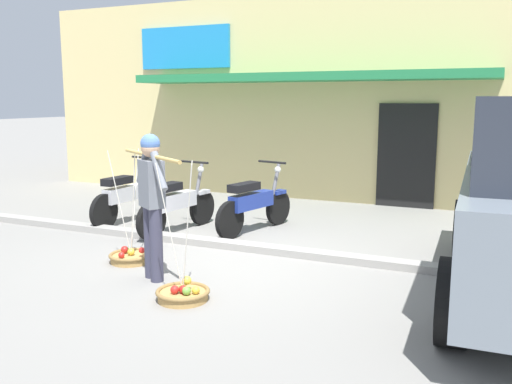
{
  "coord_description": "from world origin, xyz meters",
  "views": [
    {
      "loc": [
        3.13,
        -6.07,
        2.08
      ],
      "look_at": [
        0.16,
        0.6,
        0.85
      ],
      "focal_mm": 38.82,
      "sensor_mm": 36.0,
      "label": 1
    }
  ],
  "objects": [
    {
      "name": "ground_plane",
      "position": [
        0.0,
        0.0,
        0.0
      ],
      "size": [
        90.0,
        90.0,
        0.0
      ],
      "primitive_type": "plane",
      "color": "gray"
    },
    {
      "name": "sidewalk_curb",
      "position": [
        0.0,
        0.7,
        0.05
      ],
      "size": [
        20.0,
        0.24,
        0.1
      ],
      "primitive_type": "cube",
      "color": "gray",
      "rests_on": "ground"
    },
    {
      "name": "fruit_vendor",
      "position": [
        -0.49,
        -0.88,
        0.98
      ],
      "size": [
        1.36,
        0.95,
        1.7
      ],
      "color": "#38384C",
      "rests_on": "ground"
    },
    {
      "name": "fruit_basket_left_side",
      "position": [
        -1.16,
        -0.42,
        0.08
      ],
      "size": [
        0.57,
        0.57,
        1.45
      ],
      "color": "#B2894C",
      "rests_on": "ground"
    },
    {
      "name": "fruit_basket_right_side",
      "position": [
        0.19,
        -1.34,
        0.08
      ],
      "size": [
        0.57,
        0.57,
        1.45
      ],
      "color": "#B2894C",
      "rests_on": "ground"
    },
    {
      "name": "motorcycle_nearest_shop",
      "position": [
        -2.61,
        1.47,
        0.45
      ],
      "size": [
        0.54,
        1.82,
        1.09
      ],
      "color": "black",
      "rests_on": "ground"
    },
    {
      "name": "motorcycle_second_in_row",
      "position": [
        -1.48,
        1.2,
        0.45
      ],
      "size": [
        0.54,
        1.81,
        1.09
      ],
      "color": "black",
      "rests_on": "ground"
    },
    {
      "name": "motorcycle_third_in_row",
      "position": [
        -0.38,
        1.72,
        0.45
      ],
      "size": [
        0.63,
        1.79,
        1.09
      ],
      "color": "black",
      "rests_on": "ground"
    },
    {
      "name": "storefront_building",
      "position": [
        -0.49,
        7.29,
        2.1
      ],
      "size": [
        13.0,
        6.0,
        4.2
      ],
      "color": "#DBC684",
      "rests_on": "ground"
    }
  ]
}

